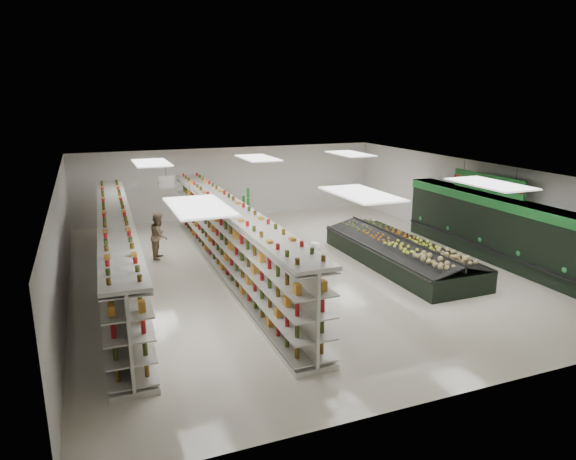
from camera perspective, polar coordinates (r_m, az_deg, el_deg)
name	(u,v)px	position (r m, az deg, el deg)	size (l,w,h in m)	color
floor	(297,267)	(16.97, 1.06, -4.15)	(16.00, 16.00, 0.00)	beige
ceiling	(298,171)	(16.22, 1.11, 6.61)	(14.00, 16.00, 0.02)	white
wall_back	(231,182)	(23.96, -6.33, 5.29)	(14.00, 0.02, 3.20)	white
wall_front	(467,316)	(10.00, 19.27, -9.04)	(14.00, 0.02, 3.20)	white
wall_left	(62,242)	(15.33, -23.84, -1.25)	(0.02, 16.00, 3.20)	white
wall_right	(472,204)	(20.22, 19.75, 2.76)	(0.02, 16.00, 3.20)	white
produce_wall_case	(490,223)	(18.90, 21.54, 0.69)	(0.93, 8.00, 2.20)	black
aisle_sign_near	(191,206)	(13.32, -10.76, 2.60)	(0.52, 0.06, 0.75)	white
aisle_sign_far	(166,182)	(17.20, -13.35, 5.17)	(0.52, 0.06, 0.75)	white
hortifruti_banner	(488,183)	(18.44, 21.29, 4.86)	(0.12, 3.20, 0.95)	#20792F
gondola_left	(118,254)	(15.80, -18.39, -2.58)	(1.30, 12.52, 2.17)	silver
gondola_center	(231,243)	(16.10, -6.40, -1.43)	(0.99, 13.03, 2.26)	silver
produce_island	(400,252)	(17.49, 12.29, -2.40)	(2.37, 6.49, 0.97)	black
soda_endcap	(235,213)	(21.13, -5.90, 1.89)	(1.34, 0.92, 1.70)	#AF1C14
shopper_main	(313,276)	(13.33, 2.75, -5.18)	(0.70, 0.46, 1.91)	white
shopper_background	(159,236)	(18.26, -14.12, -0.61)	(0.78, 0.48, 1.60)	tan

